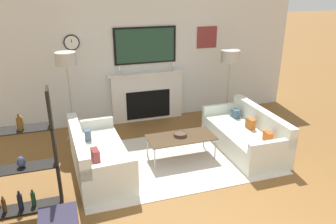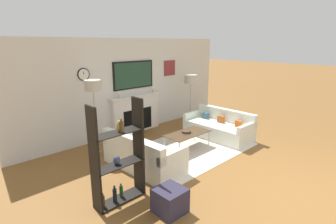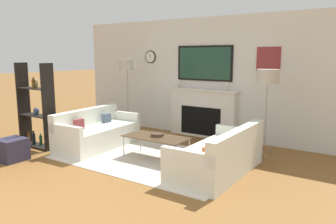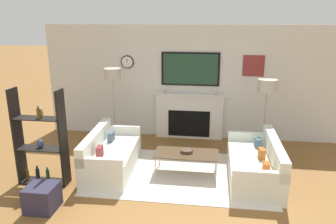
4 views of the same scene
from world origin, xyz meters
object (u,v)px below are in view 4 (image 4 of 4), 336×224
(couch_left, at_px, (110,156))
(floor_lamp_right, at_px, (267,87))
(couch_right, at_px, (256,165))
(coffee_table, at_px, (187,154))
(decorative_bowl, at_px, (187,151))
(floor_lamp_left, at_px, (113,75))
(shelf_unit, at_px, (41,141))
(ottoman, at_px, (42,197))

(couch_left, height_order, floor_lamp_right, floor_lamp_right)
(couch_right, height_order, coffee_table, couch_right)
(decorative_bowl, bearing_deg, couch_left, -176.54)
(couch_left, xyz_separation_m, coffee_table, (1.46, 0.04, 0.11))
(floor_lamp_left, bearing_deg, floor_lamp_right, 0.00)
(couch_left, bearing_deg, coffee_table, 1.68)
(couch_left, height_order, floor_lamp_left, floor_lamp_left)
(shelf_unit, bearing_deg, floor_lamp_right, 26.35)
(floor_lamp_right, bearing_deg, couch_right, -102.67)
(decorative_bowl, height_order, floor_lamp_right, floor_lamp_right)
(floor_lamp_right, height_order, shelf_unit, shelf_unit)
(couch_left, xyz_separation_m, shelf_unit, (-1.01, -0.67, 0.51))
(coffee_table, relative_size, decorative_bowl, 4.99)
(shelf_unit, distance_m, ottoman, 1.07)
(couch_right, relative_size, shelf_unit, 1.10)
(couch_left, distance_m, ottoman, 1.59)
(couch_right, xyz_separation_m, ottoman, (-3.36, -1.47, -0.07))
(coffee_table, xyz_separation_m, floor_lamp_right, (1.57, 1.30, 1.07))
(couch_right, bearing_deg, shelf_unit, -169.89)
(coffee_table, height_order, floor_lamp_right, floor_lamp_right)
(coffee_table, bearing_deg, floor_lamp_right, 39.52)
(decorative_bowl, bearing_deg, floor_lamp_right, 38.51)
(couch_left, bearing_deg, shelf_unit, -146.70)
(floor_lamp_right, bearing_deg, ottoman, -142.51)
(coffee_table, bearing_deg, decorative_bowl, 90.61)
(decorative_bowl, xyz_separation_m, floor_lamp_left, (-1.77, 1.25, 1.17))
(floor_lamp_right, relative_size, shelf_unit, 0.94)
(floor_lamp_left, relative_size, floor_lamp_right, 1.10)
(ottoman, bearing_deg, shelf_unit, 116.12)
(floor_lamp_left, bearing_deg, decorative_bowl, -35.25)
(floor_lamp_left, distance_m, ottoman, 3.16)
(couch_left, bearing_deg, couch_right, 0.04)
(couch_left, xyz_separation_m, couch_right, (2.73, 0.00, -0.01))
(couch_left, bearing_deg, ottoman, -113.00)
(coffee_table, bearing_deg, shelf_unit, -164.03)
(couch_left, relative_size, couch_right, 0.97)
(couch_right, bearing_deg, coffee_table, 178.16)
(couch_right, distance_m, shelf_unit, 3.84)
(couch_right, distance_m, decorative_bowl, 1.29)
(floor_lamp_left, xyz_separation_m, ottoman, (-0.32, -2.81, -1.42))
(couch_left, bearing_deg, floor_lamp_left, 102.90)
(floor_lamp_right, distance_m, shelf_unit, 4.57)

